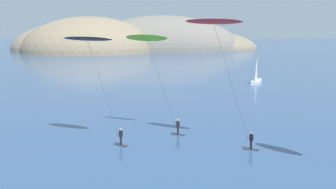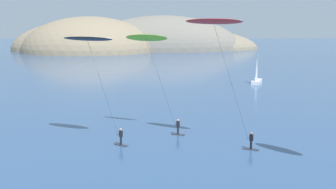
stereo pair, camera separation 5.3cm
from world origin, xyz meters
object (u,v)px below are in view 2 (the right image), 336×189
Objects in this scene: kitesurfer_lime at (149,47)px; kitesurfer_red at (216,30)px; sailboat_near at (257,80)px; kitesurfer_black at (90,46)px.

kitesurfer_red is at bearing -38.51° from kitesurfer_lime.
sailboat_near is 49.30m from kitesurfer_black.
kitesurfer_red reaches higher than kitesurfer_black.
sailboat_near is at bearing 56.25° from kitesurfer_black.
sailboat_near is 0.47× the size of kitesurfer_red.
kitesurfer_lime reaches higher than kitesurfer_black.
kitesurfer_black is at bearing 173.62° from kitesurfer_red.
sailboat_near is 0.54× the size of kitesurfer_black.
kitesurfer_lime is at bearing -119.97° from sailboat_near.
kitesurfer_red is (-14.68, -41.66, 10.59)m from sailboat_near.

